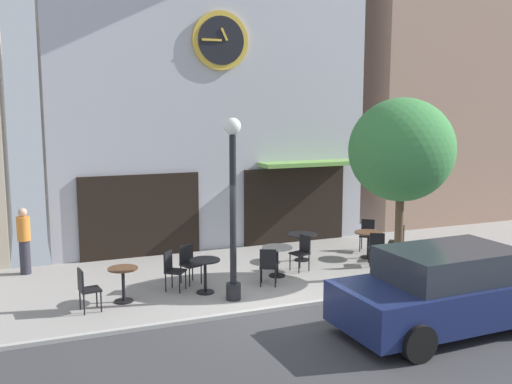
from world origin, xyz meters
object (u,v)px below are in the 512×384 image
Objects in this scene: cafe_table_center at (277,255)px; cafe_chair_curbside at (367,232)px; cafe_table_leftmost at (302,240)px; cafe_chair_right_end at (302,250)px; parked_car_navy at (448,290)px; cafe_chair_facing_street at (86,287)px; cafe_chair_left_end at (189,261)px; cafe_chair_mid_row at (377,246)px; cafe_chair_near_tree at (268,264)px; cafe_table_near_door at (205,270)px; street_tree at (402,150)px; cafe_table_center_right at (123,279)px; cafe_table_center_left at (368,239)px; street_lamp at (233,209)px; cafe_chair_outer at (172,268)px; pedestrian_orange at (24,240)px; cafe_chair_facing_wall at (399,240)px.

cafe_table_center is 3.75m from cafe_chair_curbside.
cafe_chair_right_end is at bearing -117.08° from cafe_table_leftmost.
cafe_chair_curbside is at bearing 22.82° from cafe_chair_right_end.
parked_car_navy reaches higher than cafe_chair_right_end.
cafe_chair_facing_street is 1.00× the size of cafe_chair_left_end.
cafe_chair_near_tree is at bearing -171.31° from cafe_chair_mid_row.
cafe_chair_curbside is 5.99m from parked_car_navy.
cafe_table_near_door is 0.85× the size of cafe_chair_right_end.
cafe_chair_facing_street is (-7.39, -0.66, 0.00)m from cafe_chair_mid_row.
cafe_chair_facing_street is (-2.59, -0.24, -0.00)m from cafe_table_near_door.
street_tree is at bearing -9.49° from cafe_chair_near_tree.
cafe_table_center_left is (6.86, 1.12, 0.04)m from cafe_table_center_right.
cafe_table_center_right is 4.67m from cafe_chair_right_end.
cafe_table_near_door reaches higher than cafe_table_center.
parked_car_navy is at bearing -44.42° from street_lamp.
cafe_chair_left_end is at bearing 39.05° from cafe_chair_outer.
pedestrian_orange is (-5.74, 2.55, 0.32)m from cafe_table_center.
cafe_chair_facing_wall is at bearing -27.19° from cafe_table_center_left.
cafe_chair_outer is at bearing -166.50° from cafe_chair_curbside.
cafe_chair_facing_street is at bearing -71.41° from pedestrian_orange.
pedestrian_orange is (-8.43, 3.74, -2.25)m from street_tree.
cafe_chair_left_end reaches higher than cafe_table_center_right.
cafe_chair_right_end is at bearing 142.97° from street_tree.
cafe_table_center_right reaches higher than cafe_table_leftmost.
cafe_chair_right_end is 1.00× the size of cafe_chair_near_tree.
cafe_table_near_door is at bearing -160.66° from cafe_chair_curbside.
cafe_chair_right_end is 1.59m from cafe_chair_near_tree.
parked_car_navy is at bearing -51.12° from cafe_chair_left_end.
street_tree is at bearing -17.06° from cafe_chair_left_end.
cafe_chair_facing_wall is 4.41m from cafe_chair_near_tree.
cafe_chair_right_end is 5.51m from cafe_chair_facing_street.
parked_car_navy is (3.14, -3.08, -1.23)m from street_lamp.
cafe_table_center is (2.01, 0.56, 0.01)m from cafe_table_near_door.
cafe_chair_outer is at bearing -176.74° from cafe_chair_facing_wall.
cafe_chair_right_end is at bearing 168.99° from cafe_chair_mid_row.
cafe_chair_left_end reaches higher than cafe_table_center.
cafe_chair_left_end is at bearing 179.63° from cafe_chair_facing_wall.
cafe_chair_facing_wall and cafe_chair_curbside have the same top height.
cafe_table_leftmost is 5.40m from parked_car_navy.
cafe_chair_mid_row is 8.94m from pedestrian_orange.
cafe_chair_curbside is 0.54× the size of pedestrian_orange.
pedestrian_orange is at bearing 140.09° from cafe_table_near_door.
cafe_chair_curbside is 0.21× the size of parked_car_navy.
cafe_chair_mid_row and cafe_chair_curbside have the same top height.
cafe_table_near_door is at bearing 123.16° from street_lamp.
cafe_chair_facing_street is 0.54× the size of pedestrian_orange.
cafe_chair_facing_street is (-3.02, 0.42, -1.46)m from street_lamp.
cafe_chair_mid_row is at bearing 13.86° from street_lamp.
parked_car_navy reaches higher than cafe_chair_outer.
cafe_chair_mid_row is (-1.01, -0.41, 0.00)m from cafe_chair_facing_wall.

